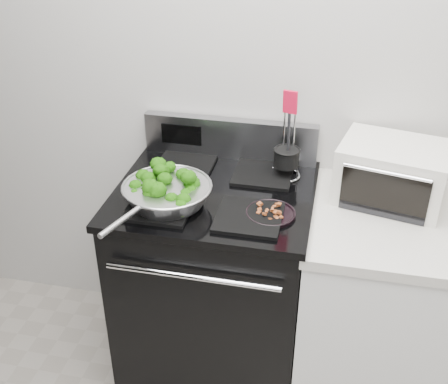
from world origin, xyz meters
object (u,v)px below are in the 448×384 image
(gas_range, at_px, (216,281))
(bacon_plate, at_px, (271,211))
(skillet, at_px, (167,193))
(utensil_holder, at_px, (286,162))
(toaster_oven, at_px, (392,173))

(gas_range, distance_m, bacon_plate, 0.55)
(skillet, relative_size, utensil_holder, 1.39)
(gas_range, relative_size, skillet, 2.14)
(bacon_plate, distance_m, utensil_holder, 0.31)
(skillet, relative_size, toaster_oven, 1.16)
(utensil_holder, height_order, toaster_oven, utensil_holder)
(skillet, height_order, bacon_plate, skillet)
(gas_range, height_order, bacon_plate, gas_range)
(skillet, relative_size, bacon_plate, 2.82)
(utensil_holder, xyz_separation_m, toaster_oven, (0.42, -0.03, 0.02))
(bacon_plate, xyz_separation_m, utensil_holder, (0.02, 0.31, 0.05))
(bacon_plate, xyz_separation_m, toaster_oven, (0.44, 0.27, 0.07))
(skillet, distance_m, bacon_plate, 0.40)
(skillet, xyz_separation_m, toaster_oven, (0.83, 0.28, 0.03))
(skillet, distance_m, utensil_holder, 0.52)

